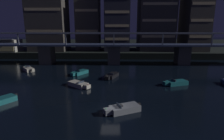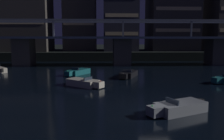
% 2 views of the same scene
% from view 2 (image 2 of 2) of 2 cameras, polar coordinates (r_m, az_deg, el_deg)
% --- Properties ---
extents(ground_plane, '(400.00, 400.00, 0.00)m').
position_cam_2_polar(ground_plane, '(18.15, 10.86, -10.41)').
color(ground_plane, black).
extents(far_riverbank, '(240.00, 80.00, 2.20)m').
position_cam_2_polar(far_riverbank, '(97.78, 0.11, 5.01)').
color(far_riverbank, black).
rests_on(far_riverbank, ground).
extents(river_bridge, '(87.82, 6.40, 9.38)m').
position_cam_2_polar(river_bridge, '(49.77, 2.40, 5.87)').
color(river_bridge, '#4C4944').
rests_on(river_bridge, ground).
extents(tower_central, '(9.19, 10.17, 23.80)m').
position_cam_2_polar(tower_central, '(66.70, 2.04, 14.84)').
color(tower_central, '#282833').
rests_on(tower_central, far_riverbank).
extents(tower_east_tall, '(12.93, 13.36, 28.49)m').
position_cam_2_polar(tower_east_tall, '(72.01, 14.32, 15.96)').
color(tower_east_tall, '#423D38').
rests_on(tower_east_tall, far_riverbank).
extents(tower_east_low, '(8.14, 12.34, 28.28)m').
position_cam_2_polar(tower_east_low, '(75.63, 25.52, 14.97)').
color(tower_east_low, '#423D38').
rests_on(tower_east_low, far_riverbank).
extents(speedboat_near_center, '(5.00, 3.28, 1.16)m').
position_cam_2_polar(speedboat_near_center, '(18.62, 15.80, -8.76)').
color(speedboat_near_center, gray).
rests_on(speedboat_near_center, ground).
extents(speedboat_near_right, '(4.66, 4.04, 1.16)m').
position_cam_2_polar(speedboat_near_right, '(27.86, -6.78, -3.10)').
color(speedboat_near_right, beige).
rests_on(speedboat_near_right, ground).
extents(speedboat_mid_left, '(3.17, 5.05, 1.16)m').
position_cam_2_polar(speedboat_mid_left, '(34.36, 3.97, -1.03)').
color(speedboat_mid_left, black).
rests_on(speedboat_mid_left, ground).
extents(speedboat_far_center, '(3.72, 4.82, 1.16)m').
position_cam_2_polar(speedboat_far_center, '(37.12, -8.31, -0.44)').
color(speedboat_far_center, '#196066').
rests_on(speedboat_far_center, ground).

